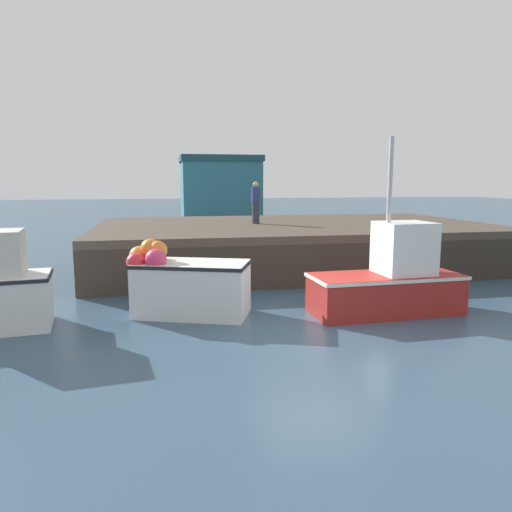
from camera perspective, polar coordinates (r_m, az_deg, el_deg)
name	(u,v)px	position (r m, az deg, el deg)	size (l,w,h in m)	color
ground	(313,325)	(11.07, 6.76, -8.21)	(120.00, 160.00, 0.10)	#334C60
pier	(296,231)	(18.16, 4.80, 3.01)	(14.76, 8.75, 1.59)	#473D33
fishing_boat_near_right	(187,283)	(11.60, -8.26, -3.22)	(3.01, 2.21, 1.83)	silver
fishing_boat_mid	(390,281)	(12.09, 15.65, -2.90)	(3.74, 1.62, 4.22)	maroon
rowboat	(412,283)	(14.93, 18.11, -3.10)	(1.64, 0.94, 0.45)	white
dockworker	(256,203)	(18.35, -0.03, 6.35)	(0.34, 0.34, 1.59)	#2D3342
warehouse	(220,187)	(41.59, -4.34, 8.14)	(6.69, 5.89, 5.30)	#2D6B7A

